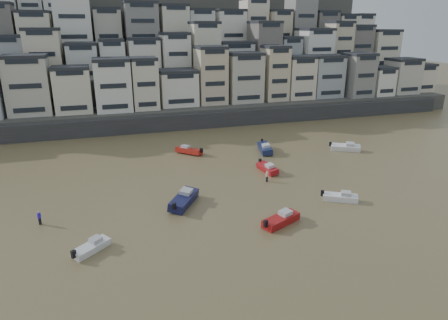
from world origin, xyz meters
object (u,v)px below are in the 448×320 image
object	(u,v)px
boat_b	(340,196)
person_pink	(267,176)
boat_i	(265,147)
person_blue	(39,218)
boat_e	(267,167)
boat_h	(189,150)
boat_g	(346,147)
boat_a	(281,218)
boat_c	(184,198)
boat_j	(91,246)

from	to	relation	value
boat_b	person_pink	size ratio (longest dim) A/B	2.87
boat_i	person_blue	bearing A→B (deg)	-50.93
boat_e	boat_h	world-z (taller)	boat_h
boat_h	person_blue	bearing A→B (deg)	88.62
boat_b	person_blue	xyz separation A→B (m)	(-37.75, 4.88, 0.19)
boat_g	boat_h	bearing A→B (deg)	-162.92
boat_a	person_pink	world-z (taller)	person_pink
boat_c	boat_a	size ratio (longest dim) A/B	1.21
boat_j	boat_a	size ratio (longest dim) A/B	0.81
boat_b	person_pink	xyz separation A→B (m)	(-6.66, 9.34, 0.19)
boat_b	boat_g	xyz separation A→B (m)	(13.64, 19.30, 0.12)
boat_g	person_pink	size ratio (longest dim) A/B	3.37
boat_b	boat_e	world-z (taller)	boat_e
boat_c	boat_g	size ratio (longest dim) A/B	1.17
boat_j	boat_i	world-z (taller)	boat_i
boat_h	person_blue	xyz separation A→B (m)	(-22.96, -21.48, 0.11)
boat_i	person_blue	xyz separation A→B (m)	(-36.70, -18.37, -0.02)
person_pink	boat_g	bearing A→B (deg)	26.13
boat_j	boat_h	bearing A→B (deg)	19.80
boat_i	person_pink	distance (m)	15.00
boat_e	boat_g	bearing A→B (deg)	101.95
boat_c	boat_b	world-z (taller)	boat_c
boat_g	person_blue	bearing A→B (deg)	-133.29
boat_c	boat_e	world-z (taller)	boat_c
boat_a	person_blue	size ratio (longest dim) A/B	3.27
boat_j	boat_a	xyz separation A→B (m)	(21.47, -0.41, 0.15)
boat_e	person_pink	bearing A→B (deg)	-30.14
boat_e	person_pink	size ratio (longest dim) A/B	3.04
person_pink	boat_e	bearing A→B (deg)	65.87
boat_i	person_pink	world-z (taller)	boat_i
person_blue	boat_h	bearing A→B (deg)	43.09
boat_i	boat_c	bearing A→B (deg)	-34.26
boat_h	boat_a	bearing A→B (deg)	143.74
boat_c	boat_j	bearing A→B (deg)	158.89
boat_e	person_blue	distance (m)	33.92
boat_h	boat_b	bearing A→B (deg)	164.83
boat_c	boat_a	distance (m)	13.19
boat_j	person_blue	distance (m)	9.99
boat_j	person_pink	size ratio (longest dim) A/B	2.64
boat_e	boat_h	size ratio (longest dim) A/B	0.95
boat_c	boat_g	xyz separation A→B (m)	(33.95, 14.16, -0.14)
boat_c	boat_h	size ratio (longest dim) A/B	1.24
boat_c	boat_e	size ratio (longest dim) A/B	1.30
boat_g	person_pink	world-z (taller)	person_pink
boat_g	boat_j	bearing A→B (deg)	-122.65
boat_e	boat_g	xyz separation A→B (m)	(18.52, 6.00, 0.08)
boat_a	person_pink	bearing A→B (deg)	49.32
boat_a	boat_b	bearing A→B (deg)	-5.14
boat_e	boat_i	xyz separation A→B (m)	(3.83, 9.96, 0.17)
boat_b	person_pink	world-z (taller)	person_pink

